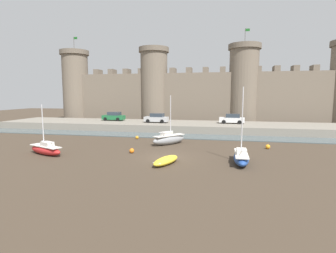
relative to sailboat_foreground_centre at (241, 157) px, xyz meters
name	(u,v)px	position (x,y,z in m)	size (l,w,h in m)	color
ground_plane	(167,158)	(-6.88, 0.73, -0.57)	(160.00, 160.00, 0.00)	#423528
water_channel	(185,136)	(-6.88, 13.79, -0.52)	(80.00, 4.50, 0.10)	#47565B
quay_road	(191,127)	(-6.88, 21.04, 0.05)	(67.50, 10.00, 1.23)	gray
castle	(197,91)	(-6.88, 31.56, 6.30)	(61.85, 6.35, 18.92)	#706354
sailboat_foreground_centre	(241,157)	(0.00, 0.00, 0.00)	(1.37, 4.71, 6.73)	#234793
sailboat_midflat_centre	(169,139)	(-8.01, 7.43, 0.10)	(3.98, 4.49, 5.98)	gray
sailboat_near_channel_right	(46,149)	(-19.16, -0.46, -0.02)	(4.79, 2.85, 5.08)	red
rowboat_foreground_right	(166,160)	(-6.46, -1.58, -0.23)	(2.33, 3.81, 0.64)	yellow
mooring_buoy_near_shore	(137,137)	(-13.07, 10.38, -0.35)	(0.44, 0.44, 0.44)	orange
mooring_buoy_near_channel	(132,151)	(-10.84, 1.93, -0.32)	(0.51, 0.51, 0.51)	orange
mooring_buoy_mid_mud	(268,147)	(3.38, 7.01, -0.32)	(0.51, 0.51, 0.51)	orange
car_quay_east	(157,118)	(-12.83, 20.48, 1.44)	(4.20, 2.08, 1.62)	#B2B5B7
car_quay_centre_west	(114,116)	(-21.58, 22.39, 1.44)	(4.20, 2.08, 1.62)	#1E6638
car_quay_west	(232,119)	(-0.03, 21.63, 1.44)	(4.20, 2.08, 1.62)	silver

